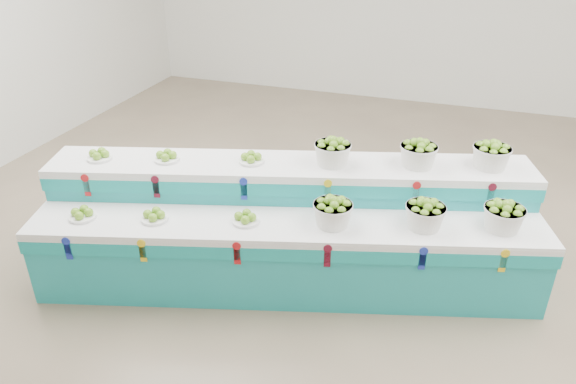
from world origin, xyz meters
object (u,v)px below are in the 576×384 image
at_px(display_stand, 288,227).
at_px(basket_upper_right, 491,155).
at_px(plate_upper_mid, 166,155).
at_px(basket_lower_left, 333,212).

distance_m(display_stand, basket_upper_right, 1.90).
height_order(display_stand, plate_upper_mid, plate_upper_mid).
distance_m(basket_lower_left, basket_upper_right, 1.52).
xyz_separation_m(basket_lower_left, plate_upper_mid, (-1.59, 0.11, 0.23)).
distance_m(plate_upper_mid, basket_upper_right, 2.89).
bearing_deg(basket_upper_right, plate_upper_mid, -164.00).
bearing_deg(plate_upper_mid, display_stand, 2.32).
bearing_deg(plate_upper_mid, basket_lower_left, -3.92).
distance_m(display_stand, basket_lower_left, 0.57).
bearing_deg(basket_lower_left, plate_upper_mid, 176.08).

